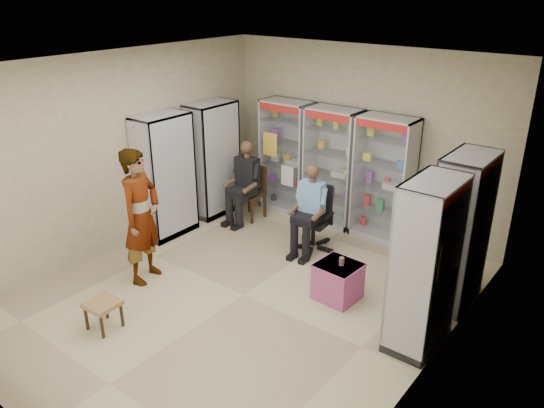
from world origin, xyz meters
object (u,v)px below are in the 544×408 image
Objects in this scene: cabinet_right_far at (461,231)px; cabinet_left_near at (165,176)px; seated_shopkeeper at (312,211)px; cabinet_back_mid at (332,167)px; pink_trunk at (338,281)px; woven_stool_a at (411,297)px; cabinet_back_left at (287,157)px; standing_man at (141,216)px; wooden_chair at (250,193)px; cabinet_back_right at (384,179)px; woven_stool_b at (104,315)px; office_chair at (314,218)px; cabinet_right_near at (425,266)px; cabinet_left_far at (213,159)px.

cabinet_right_far and cabinet_left_near have the same top height.
cabinet_back_mid is at bearing 101.12° from seated_shopkeeper.
pink_trunk is 0.94m from woven_stool_a.
cabinet_back_left is 3.22m from standing_man.
seated_shopkeeper reaches higher than wooden_chair.
woven_stool_b is (-1.45, -4.31, -0.82)m from cabinet_back_right.
standing_man is (0.85, -1.19, -0.05)m from cabinet_left_near.
woven_stool_b is at bearing -96.65° from cabinet_back_mid.
cabinet_back_left reaches higher than office_chair.
cabinet_back_left is at bearing -17.19° from standing_man.
woven_stool_b is at bearing -109.94° from office_chair.
cabinet_left_near reaches higher than pink_trunk.
wooden_chair is at bearing 161.34° from seated_shopkeeper.
woven_stool_a is (-0.33, 0.56, -0.82)m from cabinet_right_near.
cabinet_left_far is at bearing -161.81° from cabinet_back_right.
cabinet_back_mid reaches higher than office_chair.
cabinet_back_mid reaches higher than woven_stool_b.
cabinet_left_near is 5.54× the size of woven_stool_a.
cabinet_back_left is 2.13× the size of wooden_chair.
pink_trunk is (1.05, -0.93, -0.40)m from seated_shopkeeper.
standing_man is at bearing -154.74° from woven_stool_a.
cabinet_right_near is 5.48× the size of woven_stool_b.
cabinet_right_near is at bearing 73.75° from cabinet_left_far.
woven_stool_b reaches higher than woven_stool_a.
cabinet_back_left is 3.84× the size of pink_trunk.
seated_shopkeeper reaches higher than woven_stool_b.
cabinet_back_right is 4.62m from woven_stool_b.
pink_trunk is at bearing -26.54° from wooden_chair.
wooden_chair reaches higher than woven_stool_a.
woven_stool_a is 0.19× the size of standing_man.
cabinet_back_right is (0.95, 0.00, 0.00)m from cabinet_back_mid.
woven_stool_a is (3.45, -0.94, -0.29)m from wooden_chair.
cabinet_right_near is at bearing -53.84° from cabinet_back_right.
cabinet_right_near and cabinet_left_far have the same top height.
seated_shopkeeper is (-2.25, 0.05, -0.34)m from cabinet_right_far.
pink_trunk is (2.32, -2.02, -0.75)m from cabinet_back_left.
cabinet_back_left is 1.00× the size of cabinet_right_near.
cabinet_back_right is at bearing 0.00° from cabinet_back_left.
woven_stool_b is (-0.83, -3.28, -0.33)m from office_chair.
seated_shopkeeper is (2.21, 0.95, -0.34)m from cabinet_left_near.
woven_stool_a is (-0.33, -0.54, -0.82)m from cabinet_right_far.
woven_stool_a is at bearing -80.58° from standing_man.
cabinet_right_far is 2.31m from office_chair.
cabinet_back_right is 1.05× the size of standing_man.
cabinet_back_mid is at bearing 31.31° from wooden_chair.
cabinet_back_right is 1.94× the size of office_chair.
cabinet_back_left reaches higher than woven_stool_b.
office_chair is 3.40m from woven_stool_b.
cabinet_right_far is 1.05× the size of standing_man.
seated_shopkeeper is 2.55m from standing_man.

